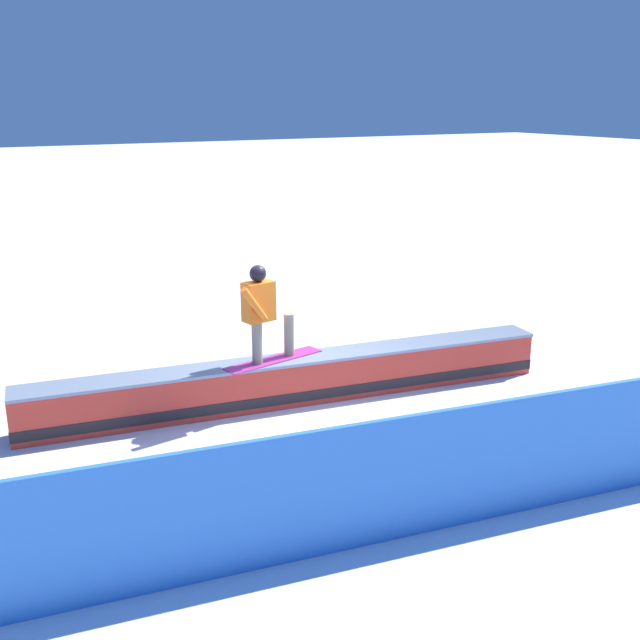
% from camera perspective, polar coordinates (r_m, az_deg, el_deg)
% --- Properties ---
extents(ground_plane, '(120.00, 120.00, 0.00)m').
position_cam_1_polar(ground_plane, '(10.57, -1.84, -6.17)').
color(ground_plane, white).
extents(grind_box, '(7.42, 1.60, 0.65)m').
position_cam_1_polar(grind_box, '(10.46, -1.86, -4.69)').
color(grind_box, red).
rests_on(grind_box, ground_plane).
extents(snowboarder, '(1.50, 0.60, 1.35)m').
position_cam_1_polar(snowboarder, '(9.93, -4.37, 0.69)').
color(snowboarder, '#B62F84').
rests_on(snowboarder, grind_box).
extents(safety_fence, '(8.51, 1.31, 1.26)m').
position_cam_1_polar(safety_fence, '(7.58, 10.83, -10.86)').
color(safety_fence, '#357ADC').
rests_on(safety_fence, ground_plane).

